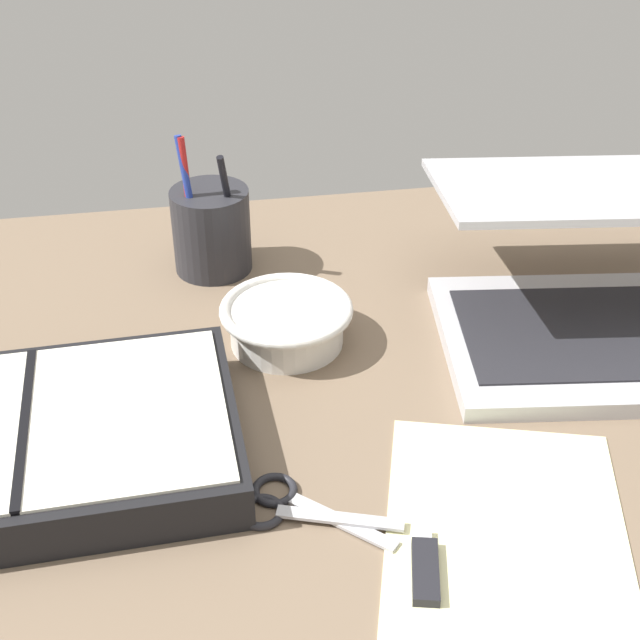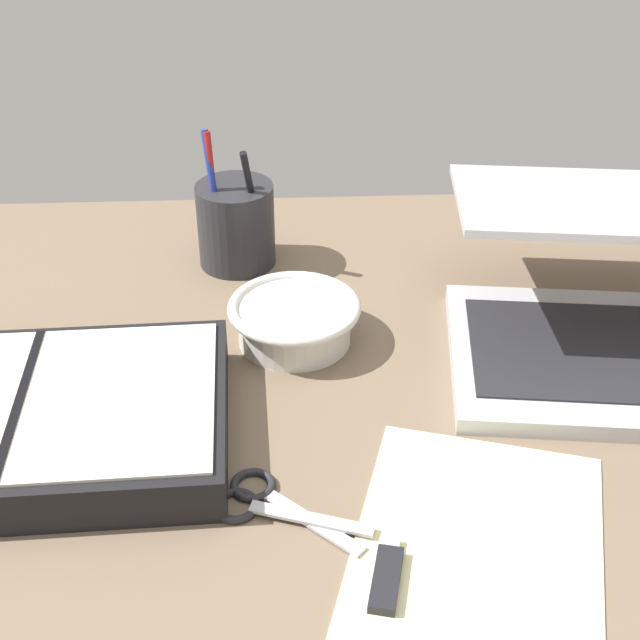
# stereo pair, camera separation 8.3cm
# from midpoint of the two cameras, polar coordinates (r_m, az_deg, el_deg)

# --- Properties ---
(desk_top) EXTENTS (1.40, 1.00, 0.02)m
(desk_top) POSITION_cam_midpoint_polar(r_m,az_deg,el_deg) (0.82, 4.22, -8.22)
(desk_top) COLOR #75604C
(desk_top) RESTS_ON ground
(laptop) EXTENTS (0.35, 0.37, 0.16)m
(laptop) POSITION_cam_midpoint_polar(r_m,az_deg,el_deg) (0.95, 20.49, 0.94)
(laptop) COLOR #B7B7BC
(laptop) RESTS_ON desk_top
(bowl) EXTENTS (0.14, 0.14, 0.05)m
(bowl) POSITION_cam_midpoint_polar(r_m,az_deg,el_deg) (0.92, 0.95, -0.04)
(bowl) COLOR silver
(bowl) RESTS_ON desk_top
(pen_cup) EXTENTS (0.09, 0.09, 0.17)m
(pen_cup) POSITION_cam_midpoint_polar(r_m,az_deg,el_deg) (1.05, -3.15, 6.09)
(pen_cup) COLOR #28282D
(pen_cup) RESTS_ON desk_top
(planner) EXTENTS (0.36, 0.25, 0.05)m
(planner) POSITION_cam_midpoint_polar(r_m,az_deg,el_deg) (0.82, -15.66, -6.32)
(planner) COLOR black
(planner) RESTS_ON desk_top
(scissors) EXTENTS (0.13, 0.10, 0.01)m
(scissors) POSITION_cam_midpoint_polar(r_m,az_deg,el_deg) (0.74, -0.51, -11.68)
(scissors) COLOR #B7B7BC
(scissors) RESTS_ON desk_top
(paper_sheet_front) EXTENTS (0.26, 0.31, 0.00)m
(paper_sheet_front) POSITION_cam_midpoint_polar(r_m,az_deg,el_deg) (0.73, 13.37, -14.46)
(paper_sheet_front) COLOR #F4EFB2
(paper_sheet_front) RESTS_ON desk_top
(usb_drive) EXTENTS (0.03, 0.07, 0.01)m
(usb_drive) POSITION_cam_midpoint_polar(r_m,az_deg,el_deg) (0.69, 7.87, -16.18)
(usb_drive) COLOR black
(usb_drive) RESTS_ON desk_top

